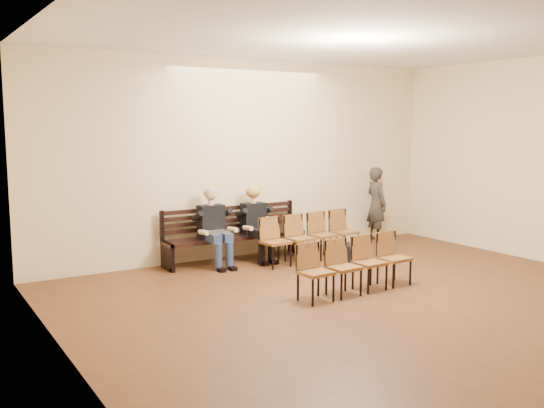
{
  "coord_description": "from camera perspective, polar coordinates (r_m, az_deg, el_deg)",
  "views": [
    {
      "loc": [
        -5.35,
        -4.44,
        2.37
      ],
      "look_at": [
        -0.09,
        4.05,
        1.04
      ],
      "focal_mm": 40.0,
      "sensor_mm": 36.0,
      "label": 1
    }
  ],
  "objects": [
    {
      "name": "bag",
      "position": [
        10.52,
        6.81,
        -4.65
      ],
      "size": [
        0.44,
        0.34,
        0.3
      ],
      "primitive_type": "cube",
      "rotation": [
        0.0,
        0.0,
        0.16
      ],
      "color": "black",
      "rests_on": "ground"
    },
    {
      "name": "bench",
      "position": [
        10.54,
        -3.44,
        -4.15
      ],
      "size": [
        2.6,
        0.9,
        0.45
      ],
      "primitive_type": "cube",
      "color": "black",
      "rests_on": "ground"
    },
    {
      "name": "water_bottle",
      "position": [
        10.4,
        -0.44,
        -2.43
      ],
      "size": [
        0.07,
        0.07,
        0.21
      ],
      "primitive_type": "cylinder",
      "rotation": [
        0.0,
        0.0,
        -0.08
      ],
      "color": "silver",
      "rests_on": "bench"
    },
    {
      "name": "room_walls",
      "position": [
        7.48,
        14.04,
        8.65
      ],
      "size": [
        8.02,
        10.01,
        3.51
      ],
      "color": "beige",
      "rests_on": "ground"
    },
    {
      "name": "chair_row_back",
      "position": [
        8.63,
        8.0,
        -5.75
      ],
      "size": [
        1.91,
        0.52,
        0.78
      ],
      "primitive_type": "cube",
      "rotation": [
        0.0,
        0.0,
        0.05
      ],
      "color": "brown",
      "rests_on": "ground"
    },
    {
      "name": "passerby",
      "position": [
        12.39,
        9.81,
        0.51
      ],
      "size": [
        0.49,
        0.68,
        1.73
      ],
      "primitive_type": "imported",
      "rotation": [
        0.0,
        0.0,
        1.45
      ],
      "color": "#34302B",
      "rests_on": "ground"
    },
    {
      "name": "seated_man",
      "position": [
        10.14,
        -5.51,
        -2.25
      ],
      "size": [
        0.53,
        0.74,
        1.28
      ],
      "primitive_type": null,
      "color": "black",
      "rests_on": "ground"
    },
    {
      "name": "ground",
      "position": [
        7.34,
        17.88,
        -11.61
      ],
      "size": [
        10.0,
        10.0,
        0.0
      ],
      "primitive_type": "plane",
      "color": "#58331E",
      "rests_on": "ground"
    },
    {
      "name": "chair_row_front",
      "position": [
        10.56,
        3.73,
        -3.12
      ],
      "size": [
        2.02,
        0.62,
        0.82
      ],
      "primitive_type": "cube",
      "rotation": [
        0.0,
        0.0,
        0.09
      ],
      "color": "brown",
      "rests_on": "ground"
    },
    {
      "name": "laptop",
      "position": [
        10.03,
        -5.14,
        -2.71
      ],
      "size": [
        0.41,
        0.35,
        0.26
      ],
      "primitive_type": "cube",
      "rotation": [
        0.0,
        0.0,
        -0.21
      ],
      "color": "#B5B5B9",
      "rests_on": "bench"
    },
    {
      "name": "seated_woman",
      "position": [
        10.54,
        -1.49,
        -2.1
      ],
      "size": [
        0.51,
        0.71,
        1.19
      ],
      "primitive_type": null,
      "color": "black",
      "rests_on": "ground"
    }
  ]
}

